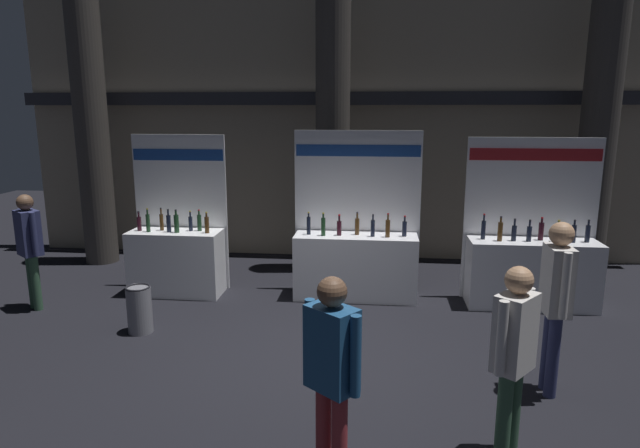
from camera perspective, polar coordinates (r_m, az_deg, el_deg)
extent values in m
plane|color=black|center=(6.65, -1.53, -13.88)|extent=(24.72, 24.72, 0.00)
cube|color=tan|center=(10.69, 1.81, 11.59)|extent=(12.36, 0.25, 5.65)
cube|color=#2D2D33|center=(10.39, 1.69, 13.14)|extent=(12.36, 0.20, 0.24)
cylinder|color=#423D38|center=(11.02, -22.98, 8.91)|extent=(0.60, 0.60, 4.97)
cylinder|color=#423D38|center=(9.69, 1.34, 9.55)|extent=(0.60, 0.60, 4.97)
cylinder|color=#423D38|center=(10.34, 27.35, 8.38)|extent=(0.60, 0.60, 4.97)
cube|color=white|center=(8.91, -14.95, -3.97)|extent=(1.44, 0.60, 1.03)
cube|color=white|center=(9.05, -14.44, 1.16)|extent=(1.51, 0.04, 2.52)
cube|color=navy|center=(8.90, -14.81, 7.09)|extent=(1.47, 0.01, 0.18)
cylinder|color=black|center=(8.96, -18.58, 0.02)|extent=(0.07, 0.07, 0.22)
cylinder|color=black|center=(8.93, -18.65, 0.95)|extent=(0.03, 0.03, 0.07)
cylinder|color=black|center=(8.92, -18.67, 1.24)|extent=(0.03, 0.03, 0.02)
cylinder|color=#19381E|center=(8.83, -17.74, 0.08)|extent=(0.06, 0.06, 0.28)
cylinder|color=#19381E|center=(8.79, -17.81, 1.22)|extent=(0.03, 0.03, 0.08)
cylinder|color=gold|center=(8.78, -17.83, 1.54)|extent=(0.03, 0.03, 0.02)
cylinder|color=#472D14|center=(8.88, -16.41, 0.17)|extent=(0.06, 0.06, 0.26)
cylinder|color=#472D14|center=(8.85, -16.48, 1.27)|extent=(0.03, 0.03, 0.09)
cylinder|color=black|center=(8.84, -16.50, 1.61)|extent=(0.03, 0.03, 0.02)
cylinder|color=black|center=(8.72, -15.72, 0.03)|extent=(0.07, 0.07, 0.27)
cylinder|color=black|center=(8.69, -15.78, 1.15)|extent=(0.03, 0.03, 0.08)
cylinder|color=black|center=(8.68, -15.80, 1.47)|extent=(0.03, 0.03, 0.02)
cylinder|color=#19381E|center=(8.65, -14.95, 0.02)|extent=(0.08, 0.08, 0.28)
cylinder|color=#19381E|center=(8.62, -15.01, 1.14)|extent=(0.03, 0.03, 0.07)
cylinder|color=black|center=(8.61, -15.02, 1.42)|extent=(0.03, 0.03, 0.02)
cylinder|color=black|center=(8.73, -13.53, 0.02)|extent=(0.06, 0.06, 0.23)
cylinder|color=black|center=(8.70, -13.58, 1.00)|extent=(0.03, 0.03, 0.08)
cylinder|color=gold|center=(8.69, -13.60, 1.31)|extent=(0.03, 0.03, 0.02)
cylinder|color=#19381E|center=(8.70, -12.65, 0.12)|extent=(0.07, 0.07, 0.25)
cylinder|color=#19381E|center=(8.67, -12.69, 1.16)|extent=(0.03, 0.03, 0.07)
cylinder|color=red|center=(8.66, -12.71, 1.44)|extent=(0.03, 0.03, 0.02)
cylinder|color=#472D14|center=(8.51, -11.89, -0.11)|extent=(0.07, 0.07, 0.25)
cylinder|color=#472D14|center=(8.48, -11.93, 0.94)|extent=(0.03, 0.03, 0.06)
cylinder|color=gold|center=(8.47, -11.94, 1.20)|extent=(0.03, 0.03, 0.02)
cube|color=white|center=(8.44, 3.77, -4.53)|extent=(1.89, 0.60, 1.01)
cube|color=white|center=(8.59, 3.94, 1.19)|extent=(1.99, 0.04, 2.59)
cube|color=navy|center=(8.44, 4.03, 7.76)|extent=(1.93, 0.01, 0.18)
cylinder|color=black|center=(8.34, -1.21, -0.17)|extent=(0.06, 0.06, 0.28)
cylinder|color=black|center=(8.30, -1.21, 0.96)|extent=(0.03, 0.03, 0.06)
cylinder|color=gold|center=(8.30, -1.22, 1.23)|extent=(0.03, 0.03, 0.02)
cylinder|color=#19381E|center=(8.25, 0.32, -0.30)|extent=(0.07, 0.07, 0.28)
cylinder|color=#19381E|center=(8.22, 0.32, 0.86)|extent=(0.03, 0.03, 0.07)
cylinder|color=gold|center=(8.21, 0.32, 1.15)|extent=(0.03, 0.03, 0.02)
cylinder|color=black|center=(8.28, 2.04, -0.45)|extent=(0.07, 0.07, 0.22)
cylinder|color=black|center=(8.25, 2.05, 0.60)|extent=(0.03, 0.03, 0.09)
cylinder|color=red|center=(8.24, 2.05, 0.96)|extent=(0.03, 0.03, 0.02)
cylinder|color=#472D14|center=(8.34, 3.94, -0.28)|extent=(0.07, 0.07, 0.25)
cylinder|color=#472D14|center=(8.31, 3.96, 0.86)|extent=(0.03, 0.03, 0.09)
cylinder|color=black|center=(8.30, 3.97, 1.22)|extent=(0.03, 0.03, 0.02)
cylinder|color=black|center=(8.24, 5.60, -0.46)|extent=(0.06, 0.06, 0.25)
cylinder|color=black|center=(8.20, 5.63, 0.67)|extent=(0.03, 0.03, 0.07)
cylinder|color=black|center=(8.19, 5.63, 0.98)|extent=(0.03, 0.03, 0.02)
cylinder|color=#472D14|center=(8.22, 7.18, -0.49)|extent=(0.07, 0.07, 0.26)
cylinder|color=#472D14|center=(8.18, 7.21, 0.71)|extent=(0.03, 0.03, 0.09)
cylinder|color=red|center=(8.17, 7.22, 1.07)|extent=(0.03, 0.03, 0.02)
cylinder|color=black|center=(8.32, 8.92, -0.51)|extent=(0.07, 0.07, 0.23)
cylinder|color=black|center=(8.28, 8.96, 0.51)|extent=(0.03, 0.03, 0.07)
cylinder|color=red|center=(8.28, 8.97, 0.82)|extent=(0.03, 0.03, 0.02)
cube|color=white|center=(8.65, 21.48, -4.95)|extent=(1.86, 0.60, 1.01)
cube|color=white|center=(8.79, 21.28, 0.35)|extent=(1.96, 0.04, 2.50)
cube|color=maroon|center=(8.64, 21.83, 6.83)|extent=(1.90, 0.01, 0.18)
cylinder|color=black|center=(8.36, 16.89, -0.61)|extent=(0.06, 0.06, 0.28)
cylinder|color=black|center=(8.32, 16.97, 0.63)|extent=(0.03, 0.03, 0.09)
cylinder|color=red|center=(8.31, 16.99, 0.99)|extent=(0.03, 0.03, 0.02)
cylinder|color=#472D14|center=(8.31, 18.52, -0.78)|extent=(0.07, 0.07, 0.28)
cylinder|color=#472D14|center=(8.28, 18.60, 0.41)|extent=(0.03, 0.03, 0.07)
cylinder|color=black|center=(8.27, 18.62, 0.72)|extent=(0.03, 0.03, 0.02)
cylinder|color=black|center=(8.40, 19.83, -0.93)|extent=(0.07, 0.07, 0.23)
cylinder|color=black|center=(8.37, 19.91, 0.12)|extent=(0.03, 0.03, 0.09)
cylinder|color=black|center=(8.35, 19.94, 0.48)|extent=(0.03, 0.03, 0.02)
cylinder|color=black|center=(8.44, 21.25, -0.99)|extent=(0.07, 0.07, 0.22)
cylinder|color=black|center=(8.41, 21.32, 0.03)|extent=(0.03, 0.03, 0.08)
cylinder|color=black|center=(8.40, 21.35, 0.37)|extent=(0.03, 0.03, 0.02)
cylinder|color=black|center=(8.59, 22.35, -0.73)|extent=(0.08, 0.08, 0.26)
cylinder|color=black|center=(8.55, 22.43, 0.34)|extent=(0.03, 0.03, 0.06)
cylinder|color=red|center=(8.55, 22.45, 0.61)|extent=(0.03, 0.03, 0.02)
cylinder|color=#19381E|center=(8.59, 23.86, -0.94)|extent=(0.07, 0.07, 0.24)
cylinder|color=#19381E|center=(8.56, 23.95, 0.05)|extent=(0.03, 0.03, 0.07)
cylinder|color=gold|center=(8.55, 23.97, 0.33)|extent=(0.03, 0.03, 0.02)
cylinder|color=black|center=(8.62, 25.25, -0.94)|extent=(0.07, 0.07, 0.26)
cylinder|color=black|center=(8.59, 25.34, 0.09)|extent=(0.03, 0.03, 0.06)
cylinder|color=black|center=(8.58, 25.37, 0.35)|extent=(0.03, 0.03, 0.02)
cylinder|color=black|center=(8.73, 26.45, -0.93)|extent=(0.07, 0.07, 0.25)
cylinder|color=black|center=(8.70, 26.55, 0.08)|extent=(0.03, 0.03, 0.07)
cylinder|color=black|center=(8.69, 26.58, 0.35)|extent=(0.03, 0.03, 0.02)
cylinder|color=slate|center=(7.60, -18.56, -8.63)|extent=(0.32, 0.32, 0.61)
torus|color=black|center=(7.49, -18.72, -6.34)|extent=(0.32, 0.32, 0.02)
cylinder|color=#33563D|center=(9.10, -28.16, -5.32)|extent=(0.12, 0.12, 0.83)
cylinder|color=#33563D|center=(8.97, -27.86, -5.53)|extent=(0.12, 0.12, 0.83)
cube|color=navy|center=(8.86, -28.48, -0.83)|extent=(0.44, 0.42, 0.66)
sphere|color=brown|center=(8.78, -28.77, 2.02)|extent=(0.23, 0.23, 0.23)
cylinder|color=navy|center=(9.07, -28.95, -0.51)|extent=(0.08, 0.08, 0.62)
cylinder|color=navy|center=(8.65, -28.01, -0.95)|extent=(0.08, 0.08, 0.62)
cylinder|color=maroon|center=(4.45, 2.07, -22.03)|extent=(0.12, 0.12, 0.83)
cylinder|color=maroon|center=(4.55, 0.37, -21.18)|extent=(0.12, 0.12, 0.83)
cube|color=navy|center=(4.14, 1.25, -13.03)|extent=(0.45, 0.42, 0.65)
sphere|color=brown|center=(3.97, 1.28, -7.18)|extent=(0.23, 0.23, 0.23)
cylinder|color=navy|center=(3.99, 3.78, -13.80)|extent=(0.08, 0.08, 0.62)
cylinder|color=navy|center=(4.28, -1.08, -11.89)|extent=(0.08, 0.08, 0.62)
cylinder|color=#33563D|center=(5.08, 19.72, -18.13)|extent=(0.12, 0.12, 0.82)
cylinder|color=#33563D|center=(4.96, 18.86, -18.89)|extent=(0.12, 0.12, 0.82)
cube|color=silver|center=(4.70, 19.92, -10.75)|extent=(0.41, 0.42, 0.65)
sphere|color=tan|center=(4.55, 20.32, -5.59)|extent=(0.23, 0.23, 0.23)
cylinder|color=silver|center=(4.88, 21.10, -9.77)|extent=(0.08, 0.08, 0.62)
cylinder|color=silver|center=(4.51, 18.67, -11.41)|extent=(0.08, 0.08, 0.62)
cylinder|color=navy|center=(6.12, 23.41, -12.76)|extent=(0.12, 0.12, 0.88)
cylinder|color=navy|center=(6.27, 22.96, -12.14)|extent=(0.12, 0.12, 0.88)
cube|color=silver|center=(5.93, 23.81, -5.46)|extent=(0.23, 0.38, 0.70)
sphere|color=tan|center=(5.81, 24.20, -0.97)|extent=(0.24, 0.24, 0.24)
cylinder|color=silver|center=(5.71, 24.52, -5.99)|extent=(0.08, 0.08, 0.66)
cylinder|color=silver|center=(6.14, 23.18, -4.65)|extent=(0.08, 0.08, 0.66)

